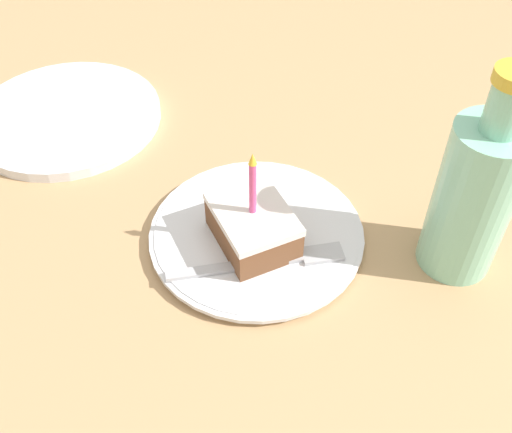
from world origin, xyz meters
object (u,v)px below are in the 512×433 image
at_px(fork, 268,262).
at_px(cake_slice, 253,225).
at_px(bottle, 475,195).
at_px(plate, 256,234).
at_px(side_plate, 67,116).

bearing_deg(fork, cake_slice, -88.65).
xyz_separation_m(fork, bottle, (-0.19, 0.07, 0.08)).
distance_m(cake_slice, bottle, 0.23).
distance_m(cake_slice, fork, 0.04).
xyz_separation_m(cake_slice, fork, (-0.00, 0.04, -0.02)).
bearing_deg(plate, cake_slice, 51.40).
relative_size(plate, bottle, 1.01).
bearing_deg(plate, fork, 80.38).
distance_m(plate, fork, 0.05).
xyz_separation_m(bottle, side_plate, (0.33, -0.44, -0.09)).
bearing_deg(side_plate, bottle, 127.09).
xyz_separation_m(plate, cake_slice, (0.01, 0.01, 0.03)).
xyz_separation_m(plate, fork, (0.01, 0.05, 0.01)).
bearing_deg(bottle, side_plate, -52.91).
distance_m(plate, cake_slice, 0.03).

